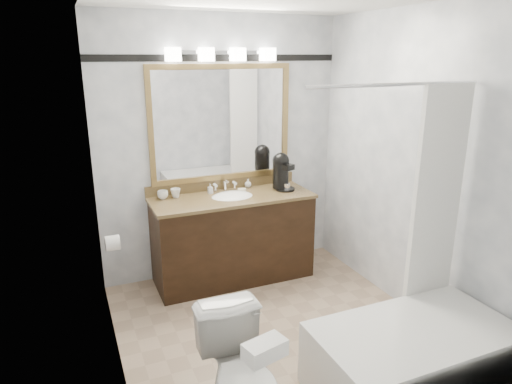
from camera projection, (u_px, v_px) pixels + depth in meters
room at (280, 181)px, 3.29m from camera, size 2.42×2.62×2.52m
vanity at (233, 236)px, 4.42m from camera, size 1.53×0.58×0.97m
mirror at (221, 123)px, 4.34m from camera, size 1.40×0.04×1.10m
vanity_light_bar at (222, 54)px, 4.11m from camera, size 1.02×0.14×0.12m
accent_stripe at (220, 58)px, 4.18m from camera, size 2.40×0.01×0.06m
bathtub at (414, 349)px, 2.98m from camera, size 1.30×0.75×1.96m
tp_roll at (113, 243)px, 3.60m from camera, size 0.11×0.12×0.12m
toilet at (243, 380)px, 2.59m from camera, size 0.41×0.71×0.71m
tissue_box at (265, 350)px, 2.21m from camera, size 0.23×0.16×0.09m
coffee_maker at (281, 171)px, 4.47m from camera, size 0.20×0.24×0.37m
cup_left at (163, 195)px, 4.20m from camera, size 0.13×0.13×0.08m
cup_right at (176, 193)px, 4.24m from camera, size 0.10×0.10×0.08m
soap_bottle_a at (210, 189)px, 4.37m from camera, size 0.05×0.05×0.09m
soap_bottle_b at (248, 183)px, 4.57m from camera, size 0.08×0.08×0.09m
soap_bar at (242, 190)px, 4.45m from camera, size 0.09×0.07×0.02m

